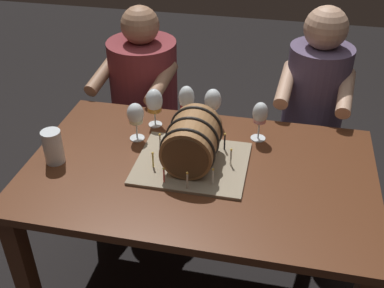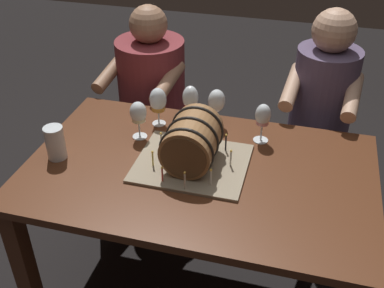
% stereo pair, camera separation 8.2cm
% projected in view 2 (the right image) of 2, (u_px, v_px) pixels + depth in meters
% --- Properties ---
extents(ground_plane, '(8.00, 8.00, 0.00)m').
position_uv_depth(ground_plane, '(198.00, 286.00, 2.30)').
color(ground_plane, black).
extents(dining_table, '(1.41, 0.88, 0.72)m').
position_uv_depth(dining_table, '(199.00, 188.00, 1.96)').
color(dining_table, '#562D19').
rests_on(dining_table, ground).
extents(barrel_cake, '(0.45, 0.38, 0.23)m').
position_uv_depth(barrel_cake, '(192.00, 144.00, 1.87)').
color(barrel_cake, gray).
rests_on(barrel_cake, dining_table).
extents(wine_glass_empty, '(0.08, 0.08, 0.18)m').
position_uv_depth(wine_glass_empty, '(217.00, 101.00, 2.12)').
color(wine_glass_empty, white).
rests_on(wine_glass_empty, dining_table).
extents(wine_glass_rose, '(0.07, 0.07, 0.18)m').
position_uv_depth(wine_glass_rose, '(263.00, 117.00, 2.00)').
color(wine_glass_rose, white).
rests_on(wine_glass_rose, dining_table).
extents(wine_glass_amber, '(0.08, 0.08, 0.18)m').
position_uv_depth(wine_glass_amber, '(158.00, 101.00, 2.12)').
color(wine_glass_amber, white).
rests_on(wine_glass_amber, dining_table).
extents(wine_glass_red, '(0.07, 0.07, 0.19)m').
position_uv_depth(wine_glass_red, '(190.00, 99.00, 2.13)').
color(wine_glass_red, white).
rests_on(wine_glass_red, dining_table).
extents(wine_glass_white, '(0.07, 0.07, 0.18)m').
position_uv_depth(wine_glass_white, '(138.00, 114.00, 2.03)').
color(wine_glass_white, white).
rests_on(wine_glass_white, dining_table).
extents(beer_pint, '(0.08, 0.08, 0.14)m').
position_uv_depth(beer_pint, '(55.00, 144.00, 1.93)').
color(beer_pint, white).
rests_on(beer_pint, dining_table).
extents(person_seated_left, '(0.45, 0.52, 1.13)m').
position_uv_depth(person_seated_left, '(153.00, 108.00, 2.69)').
color(person_seated_left, '#4C1B1E').
rests_on(person_seated_left, ground).
extents(person_seated_right, '(0.38, 0.48, 1.19)m').
position_uv_depth(person_seated_right, '(317.00, 130.00, 2.48)').
color(person_seated_right, '#372D40').
rests_on(person_seated_right, ground).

